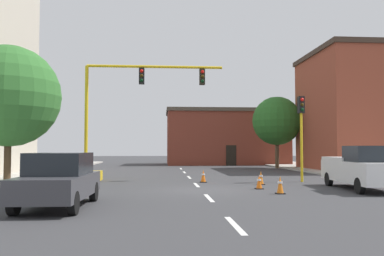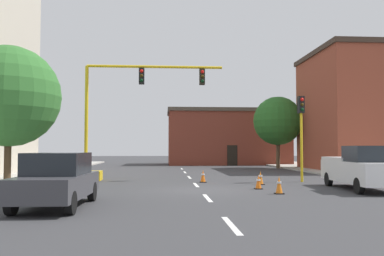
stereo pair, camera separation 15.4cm
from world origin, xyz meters
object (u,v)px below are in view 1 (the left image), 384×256
at_px(traffic_light_pole_right, 301,119).
at_px(sedan_dark_gray_near_left, 59,179).
at_px(traffic_cone_roadside_b, 261,178).
at_px(traffic_cone_roadside_a, 280,185).
at_px(traffic_signal_gantry, 106,142).
at_px(tree_left_near, 9,96).
at_px(traffic_cone_roadside_c, 259,182).
at_px(pickup_truck_white, 363,168).
at_px(tree_right_far, 277,121).
at_px(traffic_cone_roadside_d, 203,176).

distance_m(traffic_light_pole_right, sedan_dark_gray_near_left, 14.57).
relative_size(sedan_dark_gray_near_left, traffic_cone_roadside_b, 6.42).
bearing_deg(traffic_cone_roadside_a, traffic_signal_gantry, 136.64).
height_order(tree_left_near, traffic_cone_roadside_c, tree_left_near).
height_order(pickup_truck_white, traffic_cone_roadside_c, pickup_truck_white).
bearing_deg(tree_left_near, traffic_cone_roadside_b, -5.10).
height_order(tree_right_far, traffic_cone_roadside_d, tree_right_far).
height_order(traffic_signal_gantry, traffic_cone_roadside_b, traffic_signal_gantry).
bearing_deg(pickup_truck_white, traffic_cone_roadside_d, 146.90).
xyz_separation_m(traffic_light_pole_right, traffic_cone_roadside_d, (-5.55, 0.06, -3.19)).
bearing_deg(traffic_light_pole_right, traffic_cone_roadside_c, -131.76).
relative_size(traffic_signal_gantry, traffic_light_pole_right, 1.86).
bearing_deg(traffic_cone_roadside_c, traffic_cone_roadside_b, 74.21).
relative_size(pickup_truck_white, traffic_cone_roadside_a, 7.42).
bearing_deg(traffic_cone_roadside_d, sedan_dark_gray_near_left, -121.50).
xyz_separation_m(pickup_truck_white, traffic_cone_roadside_c, (-4.64, 0.65, -0.65)).
relative_size(traffic_signal_gantry, traffic_cone_roadside_a, 12.05).
relative_size(tree_right_far, pickup_truck_white, 1.22).
distance_m(tree_left_near, traffic_cone_roadside_a, 14.68).
height_order(traffic_signal_gantry, traffic_cone_roadside_d, traffic_signal_gantry).
distance_m(sedan_dark_gray_near_left, traffic_cone_roadside_c, 9.42).
bearing_deg(traffic_signal_gantry, traffic_cone_roadside_b, -22.04).
height_order(traffic_cone_roadside_c, traffic_cone_roadside_d, traffic_cone_roadside_d).
relative_size(traffic_cone_roadside_a, traffic_cone_roadside_d, 1.07).
bearing_deg(traffic_signal_gantry, traffic_cone_roadside_d, -18.39).
bearing_deg(sedan_dark_gray_near_left, traffic_cone_roadside_a, 21.65).
xyz_separation_m(tree_left_near, traffic_cone_roadside_d, (10.34, 0.38, -4.28)).
distance_m(tree_left_near, sedan_dark_gray_near_left, 10.62).
relative_size(pickup_truck_white, sedan_dark_gray_near_left, 1.21).
xyz_separation_m(traffic_signal_gantry, pickup_truck_white, (12.42, -6.31, -1.26)).
distance_m(tree_right_far, traffic_cone_roadside_b, 18.16).
bearing_deg(traffic_signal_gantry, pickup_truck_white, -26.96).
xyz_separation_m(tree_left_near, sedan_dark_gray_near_left, (4.77, -8.72, -3.74)).
xyz_separation_m(tree_left_near, pickup_truck_white, (17.19, -4.09, -3.65)).
xyz_separation_m(traffic_light_pole_right, pickup_truck_white, (1.30, -4.40, -2.55)).
distance_m(tree_right_far, traffic_cone_roadside_d, 17.90).
xyz_separation_m(traffic_light_pole_right, sedan_dark_gray_near_left, (-11.12, -9.03, -2.64)).
xyz_separation_m(pickup_truck_white, traffic_cone_roadside_d, (-6.84, 4.46, -0.63)).
xyz_separation_m(tree_right_far, traffic_cone_roadside_b, (-5.67, -16.76, -4.08)).
height_order(pickup_truck_white, sedan_dark_gray_near_left, pickup_truck_white).
bearing_deg(traffic_cone_roadside_a, traffic_cone_roadside_b, 86.67).
bearing_deg(traffic_cone_roadside_d, pickup_truck_white, -33.10).
relative_size(traffic_cone_roadside_b, traffic_cone_roadside_d, 1.02).
xyz_separation_m(traffic_signal_gantry, tree_left_near, (-4.77, -2.23, 2.39)).
xyz_separation_m(traffic_cone_roadside_a, traffic_cone_roadside_d, (-2.59, 5.86, -0.02)).
height_order(tree_right_far, pickup_truck_white, tree_right_far).
distance_m(traffic_cone_roadside_a, traffic_cone_roadside_c, 2.08).
bearing_deg(traffic_cone_roadside_c, traffic_cone_roadside_d, 120.05).
bearing_deg(pickup_truck_white, traffic_signal_gantry, 153.04).
bearing_deg(traffic_cone_roadside_b, traffic_cone_roadside_d, 151.34).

